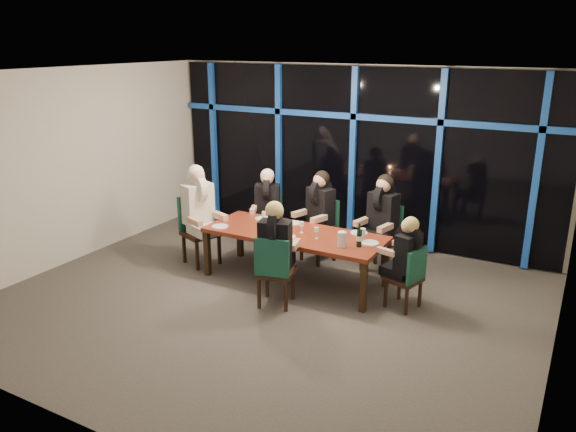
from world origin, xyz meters
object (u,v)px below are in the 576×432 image
at_px(dining_table, 295,237).
at_px(chair_end_left, 197,226).
at_px(diner_far_mid, 319,203).
at_px(chair_near_mid, 274,268).
at_px(wine_bottle, 359,238).
at_px(chair_far_left, 268,220).
at_px(chair_end_right, 409,275).
at_px(diner_far_right, 382,210).
at_px(diner_far_left, 267,199).
at_px(chair_far_mid, 322,226).
at_px(diner_end_left, 199,201).
at_px(water_pitcher, 342,239).
at_px(chair_far_right, 384,234).
at_px(diner_end_right, 406,249).
at_px(diner_near_mid, 276,238).

bearing_deg(dining_table, chair_end_left, -177.29).
bearing_deg(diner_far_mid, chair_near_mid, -65.36).
height_order(chair_near_mid, wine_bottle, wine_bottle).
height_order(dining_table, diner_far_mid, diner_far_mid).
xyz_separation_m(chair_far_left, chair_end_right, (2.70, -0.98, -0.05)).
bearing_deg(chair_end_right, wine_bottle, -73.13).
distance_m(diner_far_right, wine_bottle, 1.06).
bearing_deg(chair_far_left, wine_bottle, -50.18).
distance_m(dining_table, chair_end_right, 1.74).
relative_size(dining_table, diner_far_left, 2.80).
bearing_deg(chair_far_mid, dining_table, -71.08).
relative_size(chair_end_left, chair_near_mid, 1.09).
relative_size(chair_far_left, diner_far_mid, 0.98).
relative_size(diner_end_left, water_pitcher, 4.99).
bearing_deg(water_pitcher, chair_far_mid, 104.39).
height_order(diner_end_left, wine_bottle, diner_end_left).
height_order(dining_table, chair_end_right, chair_end_right).
bearing_deg(diner_far_left, chair_far_left, 90.00).
height_order(dining_table, chair_far_right, chair_far_right).
distance_m(chair_end_left, diner_end_right, 3.35).
distance_m(chair_near_mid, diner_far_right, 2.03).
distance_m(diner_end_left, diner_near_mid, 1.87).
bearing_deg(chair_end_right, diner_far_mid, -102.74).
height_order(chair_end_right, water_pitcher, water_pitcher).
height_order(chair_far_mid, diner_far_right, diner_far_right).
bearing_deg(chair_far_left, diner_end_left, -145.53).
bearing_deg(diner_end_left, chair_near_mid, -91.57).
bearing_deg(diner_far_right, chair_end_left, -145.19).
bearing_deg(diner_far_mid, chair_far_mid, 90.00).
height_order(chair_end_left, diner_end_right, diner_end_right).
height_order(chair_end_right, diner_far_right, diner_far_right).
xyz_separation_m(chair_far_mid, chair_near_mid, (0.18, -1.82, -0.01)).
distance_m(chair_near_mid, diner_near_mid, 0.40).
bearing_deg(water_pitcher, diner_far_mid, 107.19).
bearing_deg(dining_table, chair_near_mid, -79.32).
bearing_deg(diner_end_right, wine_bottle, -71.21).
bearing_deg(diner_far_right, diner_far_mid, -162.09).
distance_m(diner_far_mid, water_pitcher, 1.40).
bearing_deg(diner_end_left, wine_bottle, -68.12).
distance_m(chair_far_left, diner_far_right, 1.98).
relative_size(chair_far_mid, diner_far_right, 1.00).
relative_size(diner_end_right, water_pitcher, 4.00).
relative_size(dining_table, chair_far_left, 2.72).
xyz_separation_m(chair_near_mid, wine_bottle, (0.86, 0.77, 0.33)).
xyz_separation_m(diner_end_left, diner_end_right, (3.26, 0.05, -0.20)).
distance_m(diner_far_mid, diner_end_right, 1.94).
bearing_deg(diner_far_left, chair_end_right, -42.52).
distance_m(chair_end_right, wine_bottle, 0.81).
relative_size(diner_far_right, diner_end_right, 1.19).
bearing_deg(dining_table, diner_end_left, -175.95).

